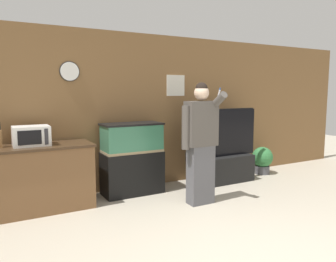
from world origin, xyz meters
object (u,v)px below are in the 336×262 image
object	(u,v)px
potted_plant	(262,159)
person_standing	(201,142)
counter_island	(31,179)
tv_on_stand	(222,161)
aquarium_on_stand	(132,158)
microwave	(31,136)

from	to	relation	value
potted_plant	person_standing	bearing A→B (deg)	-157.74
counter_island	potted_plant	xyz separation A→B (m)	(4.29, 0.01, -0.17)
counter_island	tv_on_stand	size ratio (longest dim) A/B	1.12
aquarium_on_stand	tv_on_stand	size ratio (longest dim) A/B	0.77
microwave	potted_plant	xyz separation A→B (m)	(4.26, -0.01, -0.75)
aquarium_on_stand	potted_plant	world-z (taller)	aquarium_on_stand
tv_on_stand	counter_island	bearing A→B (deg)	178.03
counter_island	tv_on_stand	xyz separation A→B (m)	(3.17, -0.11, -0.06)
counter_island	microwave	bearing A→B (deg)	35.61
tv_on_stand	potted_plant	bearing A→B (deg)	6.27
counter_island	microwave	xyz separation A→B (m)	(0.03, 0.02, 0.59)
person_standing	potted_plant	size ratio (longest dim) A/B	3.28
counter_island	potted_plant	distance (m)	4.30
microwave	potted_plant	size ratio (longest dim) A/B	0.87
tv_on_stand	potted_plant	size ratio (longest dim) A/B	2.74
aquarium_on_stand	potted_plant	bearing A→B (deg)	-1.44
microwave	person_standing	size ratio (longest dim) A/B	0.26
aquarium_on_stand	person_standing	size ratio (longest dim) A/B	0.65
counter_island	person_standing	distance (m)	2.40
aquarium_on_stand	counter_island	bearing A→B (deg)	-176.81
microwave	counter_island	bearing A→B (deg)	-144.39
microwave	potted_plant	world-z (taller)	microwave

